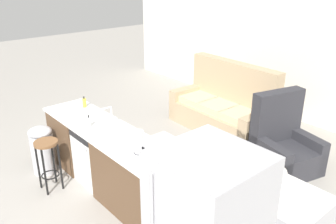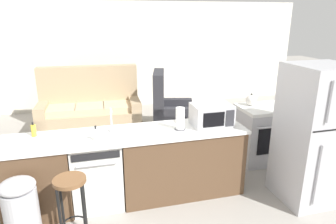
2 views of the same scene
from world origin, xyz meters
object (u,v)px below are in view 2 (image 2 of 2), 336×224
kettle (251,100)px  couch (90,110)px  stove_range (262,134)px  dish_soap_bottle (34,130)px  dishwasher (97,172)px  refrigerator (314,135)px  soap_bottle (96,134)px  trash_bin (21,211)px  paper_towel_roll (180,119)px  armchair (169,112)px  bar_stool (71,197)px  microwave (212,115)px

kettle → couch: 3.29m
stove_range → dish_soap_bottle: 3.34m
dishwasher → refrigerator: bearing=-11.9°
dishwasher → soap_bottle: bearing=-80.8°
dish_soap_bottle → trash_bin: size_ratio=0.24×
stove_range → paper_towel_roll: bearing=-159.2°
paper_towel_roll → armchair: (0.48, 2.35, -0.69)m
dish_soap_bottle → kettle: bearing=9.1°
kettle → armchair: 1.97m
refrigerator → couch: (-2.64, 3.31, -0.47)m
bar_stool → armchair: bearing=58.8°
stove_range → dishwasher: bearing=-168.1°
microwave → dish_soap_bottle: size_ratio=2.84×
dishwasher → microwave: size_ratio=1.68×
trash_bin → paper_towel_roll: bearing=15.1°
microwave → couch: bearing=118.8°
refrigerator → couch: size_ratio=0.85×
paper_towel_roll → trash_bin: 1.99m
bar_stool → couch: (0.23, 3.40, -0.14)m
dishwasher → soap_bottle: 0.57m
armchair → soap_bottle: bearing=-121.7°
refrigerator → soap_bottle: (-2.58, 0.42, 0.11)m
microwave → trash_bin: microwave is taller
trash_bin → couch: bearing=77.6°
microwave → couch: couch is taller
paper_towel_roll → armchair: size_ratio=0.24×
bar_stool → armchair: 3.45m
microwave → kettle: 1.18m
bar_stool → trash_bin: size_ratio=1.00×
paper_towel_roll → couch: size_ratio=0.14×
soap_bottle → microwave: bearing=5.0°
kettle → bar_stool: kettle is taller
dishwasher → trash_bin: 0.93m
refrigerator → trash_bin: size_ratio=2.33×
dish_soap_bottle → bar_stool: size_ratio=0.24×
paper_towel_roll → dish_soap_bottle: bearing=172.6°
dishwasher → stove_range: size_ratio=0.93×
paper_towel_roll → bar_stool: 1.53m
bar_stool → soap_bottle: bearing=60.8°
dishwasher → soap_bottle: size_ratio=4.77×
stove_range → dish_soap_bottle: bearing=-173.6°
stove_range → armchair: 2.06m
dishwasher → stove_range: 2.66m
trash_bin → couch: size_ratio=0.36×
kettle → bar_stool: (-2.70, -1.32, -0.45)m
stove_range → refrigerator: refrigerator is taller
refrigerator → dish_soap_bottle: (-3.28, 0.73, 0.11)m
trash_bin → kettle: bearing=20.7°
dish_soap_bottle → trash_bin: dish_soap_bottle is taller
dishwasher → paper_towel_roll: size_ratio=2.98×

